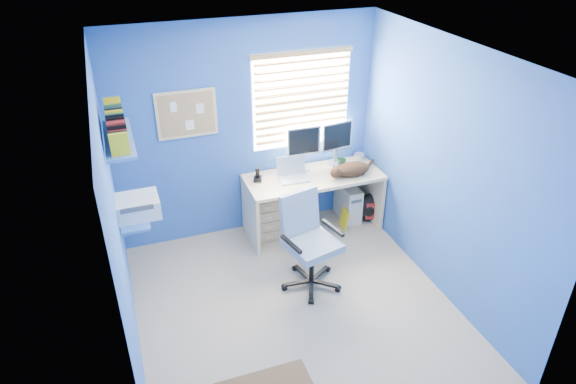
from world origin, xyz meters
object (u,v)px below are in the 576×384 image
object	(u,v)px
desk	(313,203)
cat	(352,169)
laptop	(293,171)
tower_pc	(348,202)
office_chair	(309,253)

from	to	relation	value
desk	cat	bearing A→B (deg)	-17.73
desk	laptop	bearing A→B (deg)	-179.01
tower_pc	cat	bearing A→B (deg)	-113.86
laptop	tower_pc	size ratio (longest dim) A/B	0.73
laptop	office_chair	distance (m)	1.04
office_chair	laptop	bearing A→B (deg)	79.65
desk	tower_pc	bearing A→B (deg)	11.18
cat	tower_pc	xyz separation A→B (m)	(0.10, 0.24, -0.59)
office_chair	tower_pc	bearing A→B (deg)	47.35
laptop	office_chair	xyz separation A→B (m)	(-0.17, -0.91, -0.48)
desk	cat	distance (m)	0.63
laptop	desk	bearing A→B (deg)	5.73
laptop	tower_pc	bearing A→B (deg)	12.62
tower_pc	desk	bearing A→B (deg)	-169.37
desk	tower_pc	world-z (taller)	desk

